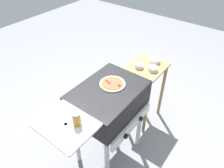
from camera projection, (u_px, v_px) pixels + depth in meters
ground_plane at (109, 151)px, 2.32m from camera, size 8.00×8.00×0.00m
grill at (108, 102)px, 1.84m from camera, size 0.96×0.53×0.90m
pizza_pepperoni at (112, 84)px, 1.80m from camera, size 0.22×0.22×0.03m
sauce_jar at (77, 119)px, 1.43m from camera, size 0.06×0.06×0.11m
prep_table at (145, 83)px, 2.39m from camera, size 0.44×0.36×0.77m
topping_bowl_near at (155, 61)px, 2.31m from camera, size 0.11×0.11×0.04m
topping_bowl_far at (139, 66)px, 2.23m from camera, size 0.09×0.09×0.04m
topping_bowl_middle at (153, 69)px, 2.19m from camera, size 0.10×0.10×0.04m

